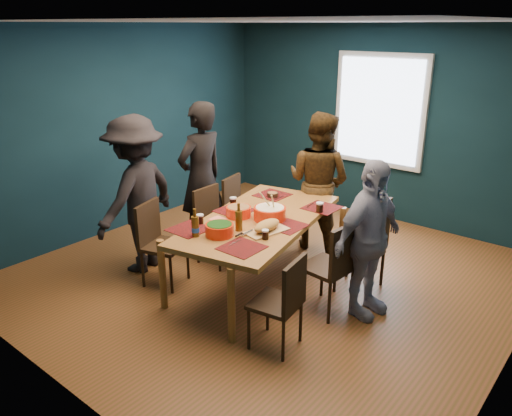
{
  "coord_description": "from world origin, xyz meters",
  "views": [
    {
      "loc": [
        3.07,
        -4.02,
        2.68
      ],
      "look_at": [
        0.04,
        -0.3,
        0.91
      ],
      "focal_mm": 35.0,
      "sensor_mm": 36.0,
      "label": 1
    }
  ],
  "objects_px": {
    "chair_right_mid": "(335,262)",
    "cutting_board": "(267,227)",
    "chair_left_far": "(238,205)",
    "chair_right_near": "(284,297)",
    "dining_table": "(259,225)",
    "person_right": "(369,240)",
    "chair_left_mid": "(213,219)",
    "bowl_dumpling": "(270,213)",
    "person_near_left": "(136,195)",
    "chair_right_far": "(371,240)",
    "bowl_salad": "(239,211)",
    "bowl_herbs": "(219,229)",
    "person_back": "(319,182)",
    "chair_left_near": "(157,237)",
    "person_far_left": "(201,179)"
  },
  "relations": [
    {
      "from": "bowl_salad",
      "to": "cutting_board",
      "type": "relative_size",
      "value": 0.48
    },
    {
      "from": "chair_right_near",
      "to": "person_right",
      "type": "xyz_separation_m",
      "value": [
        0.27,
        0.97,
        0.27
      ]
    },
    {
      "from": "chair_left_near",
      "to": "bowl_dumpling",
      "type": "height_order",
      "value": "bowl_dumpling"
    },
    {
      "from": "bowl_herbs",
      "to": "cutting_board",
      "type": "distance_m",
      "value": 0.46
    },
    {
      "from": "bowl_herbs",
      "to": "cutting_board",
      "type": "relative_size",
      "value": 0.5
    },
    {
      "from": "chair_left_mid",
      "to": "person_right",
      "type": "xyz_separation_m",
      "value": [
        1.95,
        0.09,
        0.25
      ]
    },
    {
      "from": "chair_right_far",
      "to": "chair_right_near",
      "type": "height_order",
      "value": "chair_right_far"
    },
    {
      "from": "chair_right_far",
      "to": "bowl_salad",
      "type": "height_order",
      "value": "chair_right_far"
    },
    {
      "from": "chair_left_mid",
      "to": "person_near_left",
      "type": "xyz_separation_m",
      "value": [
        -0.52,
        -0.67,
        0.37
      ]
    },
    {
      "from": "bowl_dumpling",
      "to": "bowl_herbs",
      "type": "xyz_separation_m",
      "value": [
        -0.12,
        -0.63,
        -0.01
      ]
    },
    {
      "from": "person_far_left",
      "to": "bowl_salad",
      "type": "xyz_separation_m",
      "value": [
        0.93,
        -0.39,
        -0.08
      ]
    },
    {
      "from": "dining_table",
      "to": "bowl_dumpling",
      "type": "distance_m",
      "value": 0.19
    },
    {
      "from": "chair_left_far",
      "to": "person_far_left",
      "type": "bearing_deg",
      "value": -127.82
    },
    {
      "from": "chair_right_near",
      "to": "chair_right_mid",
      "type": "bearing_deg",
      "value": 78.74
    },
    {
      "from": "dining_table",
      "to": "person_right",
      "type": "xyz_separation_m",
      "value": [
        1.13,
        0.23,
        0.06
      ]
    },
    {
      "from": "person_right",
      "to": "chair_right_far",
      "type": "bearing_deg",
      "value": 32.34
    },
    {
      "from": "chair_left_far",
      "to": "chair_right_near",
      "type": "distance_m",
      "value": 2.3
    },
    {
      "from": "chair_right_near",
      "to": "bowl_salad",
      "type": "height_order",
      "value": "bowl_salad"
    },
    {
      "from": "chair_left_near",
      "to": "bowl_dumpling",
      "type": "relative_size",
      "value": 2.75
    },
    {
      "from": "bowl_salad",
      "to": "bowl_dumpling",
      "type": "xyz_separation_m",
      "value": [
        0.31,
        0.13,
        0.02
      ]
    },
    {
      "from": "chair_right_mid",
      "to": "dining_table",
      "type": "bearing_deg",
      "value": -172.6
    },
    {
      "from": "chair_right_far",
      "to": "person_near_left",
      "type": "height_order",
      "value": "person_near_left"
    },
    {
      "from": "chair_left_far",
      "to": "chair_right_far",
      "type": "relative_size",
      "value": 0.88
    },
    {
      "from": "chair_left_near",
      "to": "person_back",
      "type": "relative_size",
      "value": 0.53
    },
    {
      "from": "bowl_salad",
      "to": "bowl_herbs",
      "type": "height_order",
      "value": "bowl_herbs"
    },
    {
      "from": "person_back",
      "to": "bowl_salad",
      "type": "height_order",
      "value": "person_back"
    },
    {
      "from": "chair_right_mid",
      "to": "cutting_board",
      "type": "xyz_separation_m",
      "value": [
        -0.61,
        -0.27,
        0.29
      ]
    },
    {
      "from": "dining_table",
      "to": "cutting_board",
      "type": "distance_m",
      "value": 0.4
    },
    {
      "from": "bowl_dumpling",
      "to": "chair_left_far",
      "type": "bearing_deg",
      "value": 146.65
    },
    {
      "from": "chair_left_near",
      "to": "person_far_left",
      "type": "height_order",
      "value": "person_far_left"
    },
    {
      "from": "chair_left_mid",
      "to": "chair_right_near",
      "type": "distance_m",
      "value": 1.9
    },
    {
      "from": "chair_left_mid",
      "to": "bowl_dumpling",
      "type": "distance_m",
      "value": 0.99
    },
    {
      "from": "chair_right_mid",
      "to": "bowl_salad",
      "type": "distance_m",
      "value": 1.14
    },
    {
      "from": "chair_left_mid",
      "to": "person_right",
      "type": "distance_m",
      "value": 1.97
    },
    {
      "from": "chair_left_near",
      "to": "chair_right_far",
      "type": "bearing_deg",
      "value": 17.03
    },
    {
      "from": "person_right",
      "to": "bowl_salad",
      "type": "bearing_deg",
      "value": 113.28
    },
    {
      "from": "chair_right_mid",
      "to": "person_back",
      "type": "relative_size",
      "value": 0.55
    },
    {
      "from": "chair_right_mid",
      "to": "person_back",
      "type": "distance_m",
      "value": 1.62
    },
    {
      "from": "chair_left_far",
      "to": "cutting_board",
      "type": "bearing_deg",
      "value": -48.92
    },
    {
      "from": "chair_right_mid",
      "to": "bowl_dumpling",
      "type": "bearing_deg",
      "value": -174.91
    },
    {
      "from": "person_back",
      "to": "person_near_left",
      "type": "xyz_separation_m",
      "value": [
        -1.24,
        -1.8,
        0.03
      ]
    },
    {
      "from": "bowl_salad",
      "to": "dining_table",
      "type": "bearing_deg",
      "value": 26.06
    },
    {
      "from": "person_right",
      "to": "bowl_dumpling",
      "type": "bearing_deg",
      "value": 110.22
    },
    {
      "from": "chair_left_near",
      "to": "person_right",
      "type": "relative_size",
      "value": 0.59
    },
    {
      "from": "person_near_left",
      "to": "bowl_herbs",
      "type": "height_order",
      "value": "person_near_left"
    },
    {
      "from": "chair_right_far",
      "to": "person_near_left",
      "type": "bearing_deg",
      "value": -162.97
    },
    {
      "from": "chair_left_mid",
      "to": "person_near_left",
      "type": "relative_size",
      "value": 0.5
    },
    {
      "from": "chair_right_far",
      "to": "bowl_salad",
      "type": "bearing_deg",
      "value": -157.5
    },
    {
      "from": "bowl_dumpling",
      "to": "dining_table",
      "type": "bearing_deg",
      "value": -162.1
    },
    {
      "from": "chair_left_far",
      "to": "chair_left_mid",
      "type": "height_order",
      "value": "chair_left_mid"
    }
  ]
}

